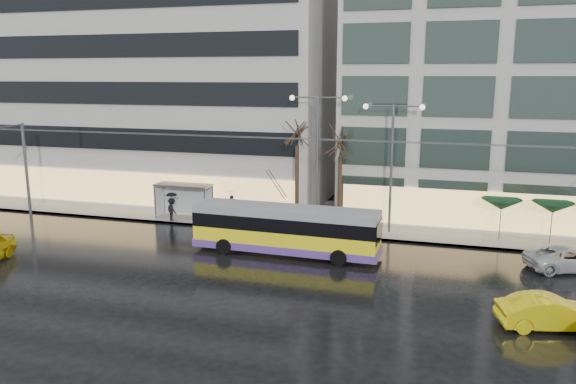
% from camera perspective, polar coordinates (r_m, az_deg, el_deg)
% --- Properties ---
extents(ground, '(140.00, 140.00, 0.00)m').
position_cam_1_polar(ground, '(30.10, -5.62, -8.71)').
color(ground, black).
rests_on(ground, ground).
extents(sidewalk, '(80.00, 10.00, 0.15)m').
position_cam_1_polar(sidewalk, '(42.36, 3.92, -2.48)').
color(sidewalk, gray).
rests_on(sidewalk, ground).
extents(kerb, '(80.00, 0.10, 0.15)m').
position_cam_1_polar(kerb, '(37.70, 2.32, -4.28)').
color(kerb, slate).
rests_on(kerb, ground).
extents(building_left, '(34.00, 14.00, 22.00)m').
position_cam_1_polar(building_left, '(52.38, -14.71, 12.15)').
color(building_left, '#ACAAA5').
rests_on(building_left, sidewalk).
extents(trolleybus, '(11.25, 4.52, 5.18)m').
position_cam_1_polar(trolleybus, '(33.47, -0.25, -4.00)').
color(trolleybus, yellow).
rests_on(trolleybus, ground).
extents(catenary, '(42.24, 5.12, 7.00)m').
position_cam_1_polar(catenary, '(35.95, 0.40, 1.77)').
color(catenary, '#595B60').
rests_on(catenary, ground).
extents(bus_shelter, '(4.20, 1.60, 2.51)m').
position_cam_1_polar(bus_shelter, '(42.30, -10.90, -0.07)').
color(bus_shelter, '#595B60').
rests_on(bus_shelter, sidewalk).
extents(street_lamp_near, '(3.96, 0.36, 9.03)m').
position_cam_1_polar(street_lamp_near, '(38.19, 3.03, 4.99)').
color(street_lamp_near, '#595B60').
rests_on(street_lamp_near, sidewalk).
extents(street_lamp_far, '(3.96, 0.36, 8.53)m').
position_cam_1_polar(street_lamp_far, '(37.42, 10.52, 4.24)').
color(street_lamp_far, '#595B60').
rests_on(street_lamp_far, sidewalk).
extents(tree_a, '(3.20, 3.20, 8.40)m').
position_cam_1_polar(tree_a, '(38.63, 0.93, 6.72)').
color(tree_a, black).
rests_on(tree_a, sidewalk).
extents(tree_b, '(3.20, 3.20, 7.70)m').
position_cam_1_polar(tree_b, '(38.22, 5.37, 5.58)').
color(tree_b, black).
rests_on(tree_b, sidewalk).
extents(parasol_a, '(2.50, 2.50, 2.65)m').
position_cam_1_polar(parasol_a, '(38.16, 20.87, -1.19)').
color(parasol_a, '#595B60').
rests_on(parasol_a, sidewalk).
extents(parasol_b, '(2.50, 2.50, 2.65)m').
position_cam_1_polar(parasol_b, '(38.54, 25.31, -1.43)').
color(parasol_b, '#595B60').
rests_on(parasol_b, sidewalk).
extents(taxi_b, '(4.55, 2.49, 1.42)m').
position_cam_1_polar(taxi_b, '(26.60, 25.06, -11.03)').
color(taxi_b, yellow).
rests_on(taxi_b, ground).
extents(sedan_silver, '(5.14, 3.67, 1.30)m').
position_cam_1_polar(sedan_silver, '(34.61, 26.65, -6.06)').
color(sedan_silver, silver).
rests_on(sedan_silver, ground).
extents(pedestrian_a, '(1.16, 1.18, 2.19)m').
position_cam_1_polar(pedestrian_a, '(41.10, -5.72, -0.80)').
color(pedestrian_a, black).
rests_on(pedestrian_a, sidewalk).
extents(pedestrian_b, '(0.75, 0.59, 1.54)m').
position_cam_1_polar(pedestrian_b, '(41.57, -7.05, -1.62)').
color(pedestrian_b, black).
rests_on(pedestrian_b, sidewalk).
extents(pedestrian_c, '(1.23, 1.13, 2.11)m').
position_cam_1_polar(pedestrian_c, '(41.36, -11.73, -1.37)').
color(pedestrian_c, black).
rests_on(pedestrian_c, sidewalk).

